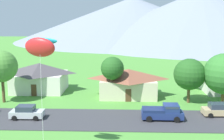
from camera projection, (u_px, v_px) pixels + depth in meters
road_strip at (120, 120)px, 35.20m from camera, size 160.00×7.80×0.08m
mountain_far_east_ridge at (133, 19)px, 166.92m from camera, size 138.96×138.96×25.78m
mountain_west_ridge at (200, 17)px, 146.06m from camera, size 134.46×134.46×27.81m
house_leftmost at (40, 77)px, 49.09m from camera, size 9.52×7.60×5.02m
house_left_center at (128, 82)px, 45.65m from camera, size 9.76×6.77×4.60m
tree_near_left at (2, 66)px, 41.72m from camera, size 4.81×4.81×8.04m
tree_left_of_center at (189, 74)px, 41.72m from camera, size 4.78×4.78×6.85m
tree_right_of_center at (112, 69)px, 42.85m from camera, size 3.61×3.61×6.95m
tree_near_right at (224, 74)px, 40.48m from camera, size 6.04×6.04×7.78m
parked_car_silver_west_end at (27, 112)px, 35.47m from camera, size 4.22×2.12×1.68m
parked_car_tan_mid_east at (218, 110)px, 36.43m from camera, size 4.25×2.17×1.68m
pickup_truck_navy_west_side at (163, 112)px, 34.98m from camera, size 5.24×2.40×1.99m
kite_flyer_with_kite at (40, 49)px, 23.54m from camera, size 3.11×5.18×11.20m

